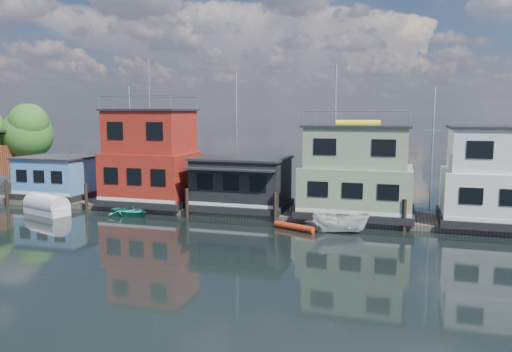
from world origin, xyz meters
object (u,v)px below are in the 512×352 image
(houseboat_green, at_px, (357,173))
(houseboat_white, at_px, (505,178))
(tarp_runabout, at_px, (47,206))
(dinghy_white, at_px, (320,222))
(houseboat_red, at_px, (151,159))
(motorboat, at_px, (341,223))
(red_kayak, at_px, (294,227))
(dinghy_teal, at_px, (130,211))
(houseboat_dark, at_px, (242,183))
(houseboat_blue, at_px, (57,177))

(houseboat_green, bearing_deg, houseboat_white, -0.00)
(tarp_runabout, distance_m, dinghy_white, 21.60)
(houseboat_white, height_order, tarp_runabout, houseboat_white)
(houseboat_red, xyz_separation_m, tarp_runabout, (-6.59, -5.00, -3.48))
(houseboat_green, xyz_separation_m, houseboat_white, (10.00, -0.00, -0.01))
(motorboat, bearing_deg, red_kayak, 87.38)
(houseboat_white, height_order, dinghy_teal, houseboat_white)
(red_kayak, bearing_deg, dinghy_teal, -161.73)
(motorboat, bearing_deg, tarp_runabout, 87.96)
(motorboat, bearing_deg, houseboat_dark, 58.48)
(houseboat_white, height_order, motorboat, houseboat_white)
(houseboat_dark, xyz_separation_m, motorboat, (8.48, -4.62, -1.69))
(houseboat_red, relative_size, red_kayak, 3.83)
(houseboat_green, bearing_deg, red_kayak, -128.28)
(dinghy_white, distance_m, dinghy_teal, 14.89)
(houseboat_white, xyz_separation_m, motorboat, (-10.52, -4.64, -2.81))
(houseboat_dark, distance_m, red_kayak, 7.39)
(dinghy_white, bearing_deg, red_kayak, 94.79)
(houseboat_red, xyz_separation_m, red_kayak, (13.32, -4.66, -3.88))
(red_kayak, relative_size, dinghy_white, 1.43)
(houseboat_dark, bearing_deg, tarp_runabout, -161.16)
(houseboat_dark, xyz_separation_m, red_kayak, (5.32, -4.64, -2.19))
(houseboat_dark, distance_m, tarp_runabout, 15.52)
(houseboat_green, xyz_separation_m, dinghy_white, (-2.01, -4.04, -2.98))
(houseboat_green, relative_size, motorboat, 2.23)
(houseboat_red, xyz_separation_m, motorboat, (16.48, -4.64, -3.37))
(houseboat_white, distance_m, tarp_runabout, 34.09)
(red_kayak, distance_m, tarp_runabout, 19.92)
(tarp_runabout, relative_size, motorboat, 1.17)
(red_kayak, bearing_deg, motorboat, 22.57)
(houseboat_white, height_order, dinghy_white, houseboat_white)
(houseboat_red, bearing_deg, houseboat_green, 0.00)
(houseboat_blue, xyz_separation_m, dinghy_teal, (9.60, -3.74, -1.85))
(houseboat_red, height_order, dinghy_teal, houseboat_red)
(houseboat_blue, height_order, houseboat_dark, houseboat_dark)
(houseboat_red, distance_m, houseboat_dark, 8.18)
(motorboat, xyz_separation_m, dinghy_white, (-1.49, 0.60, -0.16))
(houseboat_blue, xyz_separation_m, red_kayak, (22.82, -4.66, -1.98))
(houseboat_dark, xyz_separation_m, dinghy_teal, (-7.90, -3.72, -2.06))
(dinghy_teal, bearing_deg, red_kayak, -80.71)
(houseboat_green, distance_m, houseboat_white, 10.00)
(houseboat_white, xyz_separation_m, dinghy_white, (-12.01, -4.04, -2.96))
(houseboat_dark, height_order, dinghy_white, houseboat_dark)
(red_kayak, xyz_separation_m, tarp_runabout, (-19.91, -0.34, 0.40))
(houseboat_white, bearing_deg, dinghy_white, -161.39)
(houseboat_red, height_order, red_kayak, houseboat_red)
(houseboat_blue, xyz_separation_m, houseboat_white, (36.50, 0.00, 1.33))
(houseboat_dark, height_order, houseboat_green, houseboat_green)
(red_kayak, relative_size, tarp_runabout, 0.70)
(tarp_runabout, distance_m, dinghy_teal, 6.82)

